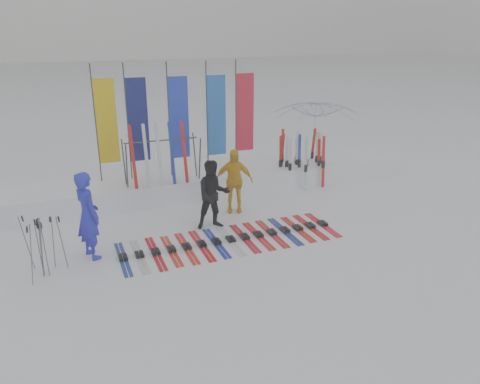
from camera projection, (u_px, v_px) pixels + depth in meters
name	position (u px, v px, depth m)	size (l,w,h in m)	color
ground	(259.00, 261.00, 9.93)	(120.00, 120.00, 0.00)	white
snow_bank	(197.00, 183.00, 13.85)	(14.00, 1.60, 0.60)	white
person_blue	(88.00, 215.00, 9.82)	(0.70, 0.46, 1.92)	#2126C5
person_black	(213.00, 195.00, 11.30)	(0.83, 0.65, 1.71)	black
person_yellow	(234.00, 181.00, 12.30)	(1.01, 0.42, 1.72)	#EFB40F
tent_canopy	(315.00, 138.00, 15.20)	(2.74, 2.80, 2.52)	white
ski_row	(230.00, 240.00, 10.84)	(5.09, 1.70, 0.07)	navy
pole_cluster	(42.00, 247.00, 9.23)	(0.80, 0.71, 1.24)	#595B60
feather_flags	(178.00, 118.00, 13.22)	(4.59, 0.32, 3.20)	#383A3F
ski_rack	(162.00, 155.00, 12.77)	(2.04, 0.80, 1.23)	#383A3F
upright_skis	(302.00, 160.00, 14.48)	(1.50, 1.16, 1.68)	silver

